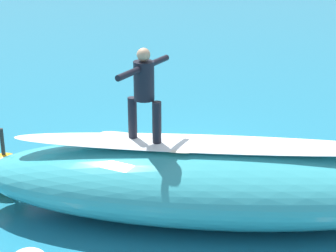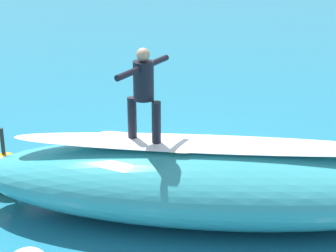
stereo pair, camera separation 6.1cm
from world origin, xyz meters
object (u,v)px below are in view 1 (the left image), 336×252
at_px(buoy_marker, 6,172).
at_px(surfboard_paddling, 186,150).
at_px(surfboard_riding, 145,142).
at_px(surfer_riding, 144,88).
at_px(surfer_paddling, 181,143).

bearing_deg(buoy_marker, surfboard_paddling, -166.03).
xyz_separation_m(surfboard_riding, surfboard_paddling, (-1.53, -2.69, -1.43)).
xyz_separation_m(surfer_riding, surfer_paddling, (-1.43, -2.76, -2.30)).
relative_size(surfer_riding, surfer_paddling, 1.29).
height_order(surfer_riding, buoy_marker, surfer_riding).
relative_size(surfer_riding, surfboard_paddling, 0.74).
xyz_separation_m(surfer_riding, buoy_marker, (2.60, -1.67, -2.10)).
bearing_deg(surfer_riding, buoy_marker, 10.42).
xyz_separation_m(surfer_paddling, buoy_marker, (4.03, 1.10, 0.20)).
bearing_deg(surfer_paddling, surfboard_paddling, 0.00).
height_order(surfboard_paddling, surfer_paddling, surfer_paddling).
height_order(surfer_riding, surfer_paddling, surfer_riding).
bearing_deg(surfboard_riding, surfer_paddling, -74.33).
xyz_separation_m(surfer_riding, surfboard_paddling, (-1.53, -2.69, -2.46)).
xyz_separation_m(surfboard_riding, surfer_paddling, (-1.43, -2.76, -1.27)).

